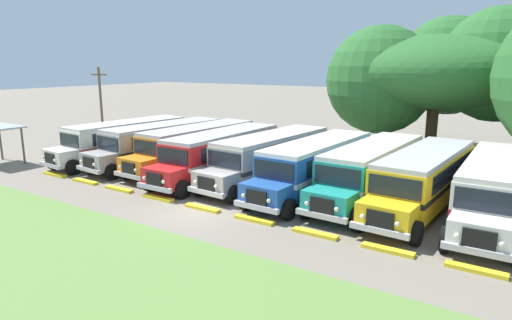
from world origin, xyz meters
The scene contains 22 objects.
ground_plane centered at (0.00, 0.00, 0.00)m, with size 220.00×220.00×0.00m, color slate.
foreground_grass_strip centered at (0.00, -6.65, 0.00)m, with size 80.00×8.01×0.01m, color olive.
parked_bus_slot_0 centered at (-12.14, 6.17, 1.58)m, with size 3.44×10.96×2.82m.
parked_bus_slot_1 centered at (-9.01, 6.75, 1.58)m, with size 3.52×10.97×2.82m.
parked_bus_slot_2 centered at (-6.09, 7.11, 1.58)m, with size 3.07×10.89×2.82m.
parked_bus_slot_3 centered at (-3.21, 6.12, 1.58)m, with size 2.69×10.84×2.82m.
parked_bus_slot_4 centered at (-0.05, 6.93, 1.58)m, with size 3.23×10.92×2.82m.
parked_bus_slot_5 centered at (3.22, 6.36, 1.58)m, with size 3.01×10.88×2.82m.
parked_bus_slot_6 centered at (6.20, 6.90, 1.58)m, with size 3.02×10.88×2.82m.
parked_bus_slot_7 centered at (8.93, 6.56, 1.58)m, with size 3.21×10.92×2.82m.
parked_bus_slot_8 centered at (12.00, 6.50, 1.58)m, with size 2.83×10.86×2.82m.
curb_wheelstop_0 centered at (-12.13, 0.42, 0.07)m, with size 2.00×0.36×0.15m, color yellow.
curb_wheelstop_1 centered at (-9.10, 0.42, 0.07)m, with size 2.00×0.36×0.15m, color yellow.
curb_wheelstop_2 centered at (-6.07, 0.42, 0.07)m, with size 2.00×0.36×0.15m, color yellow.
curb_wheelstop_3 centered at (-3.03, 0.42, 0.07)m, with size 2.00×0.36×0.15m, color yellow.
curb_wheelstop_4 centered at (0.00, 0.42, 0.07)m, with size 2.00×0.36×0.15m, color yellow.
curb_wheelstop_5 centered at (3.03, 0.42, 0.07)m, with size 2.00×0.36×0.15m, color yellow.
curb_wheelstop_6 centered at (6.07, 0.42, 0.07)m, with size 2.00×0.36×0.15m, color yellow.
curb_wheelstop_7 centered at (9.10, 0.42, 0.07)m, with size 2.00×0.36×0.15m, color yellow.
curb_wheelstop_8 centered at (12.13, 0.42, 0.07)m, with size 2.00×0.36×0.15m, color yellow.
broad_shade_tree centered at (6.49, 20.75, 6.43)m, with size 15.97×14.28×11.04m.
utility_pole centered at (-16.63, 7.76, 3.60)m, with size 1.80×0.20×6.72m.
Camera 1 is at (13.43, -15.40, 7.00)m, focal length 30.98 mm.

